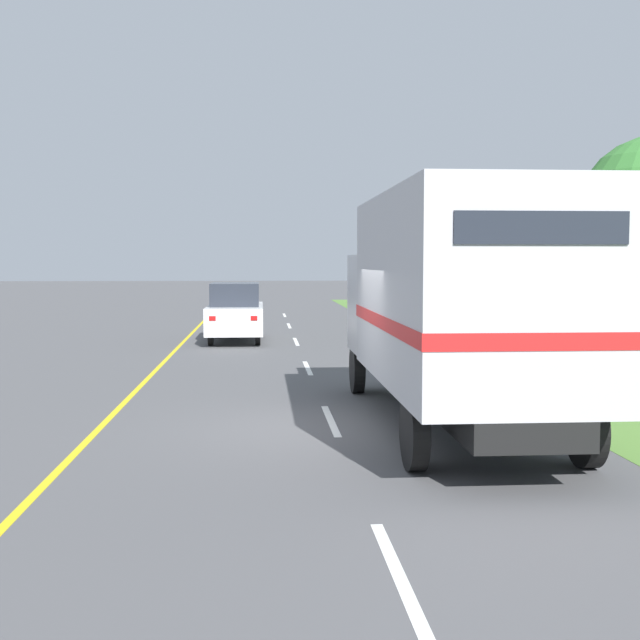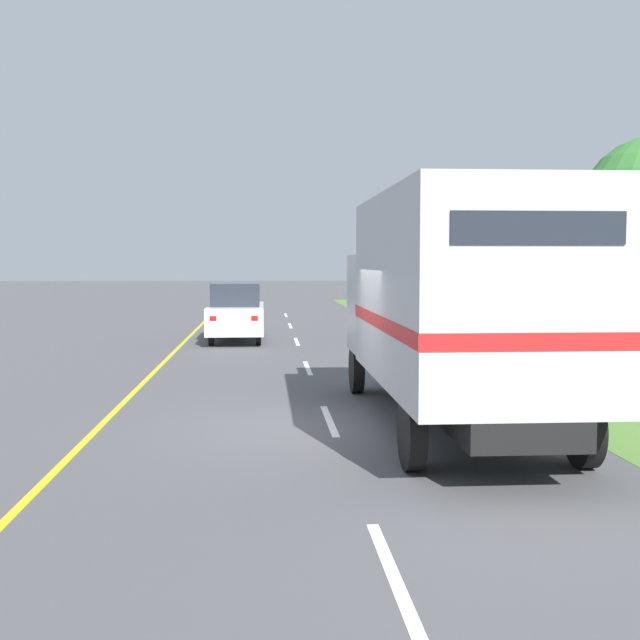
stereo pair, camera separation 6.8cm
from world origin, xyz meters
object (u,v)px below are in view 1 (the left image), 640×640
Objects in this scene: horse_trailer_truck at (456,302)px; roadside_tree_far at (530,237)px; roadside_tree_mid at (593,245)px; lead_car_white at (236,312)px; highway_sign at (588,296)px.

roadside_tree_far is (10.20, 26.51, 1.84)m from horse_trailer_truck.
lead_car_white is at bearing -158.58° from roadside_tree_mid.
lead_car_white is at bearing 134.14° from highway_sign.
highway_sign is at bearing -105.31° from roadside_tree_far.
roadside_tree_mid is (14.55, 5.71, 2.34)m from lead_car_white.
roadside_tree_far reaches higher than roadside_tree_mid.
lead_car_white is 18.80m from roadside_tree_far.
lead_car_white is 15.80m from roadside_tree_mid.
horse_trailer_truck reaches higher than highway_sign.
highway_sign is 21.63m from roadside_tree_far.
horse_trailer_truck is 7.30m from highway_sign.
horse_trailer_truck is at bearing -118.01° from roadside_tree_mid.
highway_sign is 0.50× the size of roadside_tree_far.
roadside_tree_far is at bearing 94.29° from roadside_tree_mid.
horse_trailer_truck is at bearing -128.16° from highway_sign.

